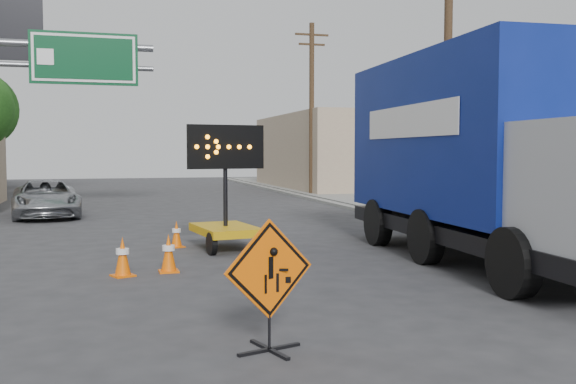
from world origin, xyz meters
name	(u,v)px	position (x,y,z in m)	size (l,w,h in m)	color
ground	(286,326)	(0.00, 0.00, 0.00)	(100.00, 100.00, 0.00)	#2D2D30
curb_right	(362,210)	(7.20, 15.00, 0.06)	(0.40, 60.00, 0.12)	gray
sidewalk_right	(416,208)	(9.50, 15.00, 0.07)	(4.00, 60.00, 0.15)	gray
building_right_far	(358,152)	(13.00, 30.00, 2.30)	(10.00, 14.00, 4.60)	tan
highway_gantry	(48,79)	(-4.43, 17.96, 5.07)	(6.18, 0.38, 6.90)	slate
utility_pole_near	(448,76)	(8.00, 10.00, 4.68)	(1.80, 0.26, 9.00)	#452E1D
utility_pole_far	(312,107)	(8.00, 24.00, 4.68)	(1.80, 0.26, 9.00)	#452E1D
construction_sign	(269,281)	(-0.47, -0.99, 0.82)	(1.13, 0.81, 1.56)	black
arrow_board	(226,222)	(0.41, 6.92, 0.66)	(1.87, 2.24, 2.96)	#C5910A
pickup_truck	(46,198)	(-4.45, 16.17, 0.67)	(2.21, 4.80, 1.33)	#A1A4A8
box_truck	(485,167)	(5.35, 3.71, 2.00)	(3.31, 9.40, 4.41)	black
cone_a	(169,253)	(-1.16, 4.33, 0.37)	(0.38, 0.38, 0.74)	#ED5D05
cone_b	(123,257)	(-2.03, 4.12, 0.37)	(0.50, 0.50, 0.74)	#ED5D05
cone_c	(176,234)	(-0.69, 7.54, 0.32)	(0.42, 0.42, 0.65)	#ED5D05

